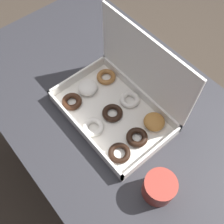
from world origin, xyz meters
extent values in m
plane|color=#42382D|center=(0.00, 0.00, 0.00)|extent=(8.00, 8.00, 0.00)
cube|color=#2D2D33|center=(0.00, 0.00, 0.76)|extent=(1.18, 0.72, 0.03)
cylinder|color=#2D2D33|center=(-0.54, -0.31, 0.37)|extent=(0.06, 0.06, 0.75)
cylinder|color=#2D2D33|center=(-0.54, 0.31, 0.37)|extent=(0.06, 0.06, 0.75)
cube|color=silver|center=(0.05, -0.03, 0.78)|extent=(0.40, 0.26, 0.01)
cube|color=white|center=(0.05, -0.15, 0.80)|extent=(0.40, 0.01, 0.04)
cube|color=white|center=(0.05, 0.09, 0.80)|extent=(0.40, 0.01, 0.04)
cube|color=white|center=(-0.14, -0.03, 0.80)|extent=(0.01, 0.26, 0.04)
cube|color=white|center=(0.25, -0.03, 0.80)|extent=(0.01, 0.26, 0.04)
cube|color=white|center=(0.05, 0.10, 0.94)|extent=(0.40, 0.01, 0.24)
torus|color=#381E11|center=(-0.07, -0.11, 0.79)|extent=(0.07, 0.07, 0.02)
torus|color=white|center=(0.06, -0.11, 0.79)|extent=(0.07, 0.07, 0.02)
torus|color=black|center=(0.18, -0.11, 0.79)|extent=(0.07, 0.07, 0.02)
ellipsoid|color=white|center=(-0.08, -0.03, 0.80)|extent=(0.07, 0.07, 0.04)
torus|color=black|center=(0.06, -0.03, 0.79)|extent=(0.07, 0.07, 0.02)
torus|color=black|center=(0.18, -0.03, 0.79)|extent=(0.07, 0.07, 0.02)
torus|color=#9E6633|center=(-0.08, 0.05, 0.79)|extent=(0.07, 0.07, 0.02)
torus|color=white|center=(0.05, 0.05, 0.79)|extent=(0.07, 0.07, 0.02)
ellipsoid|color=#B77A38|center=(0.18, 0.05, 0.80)|extent=(0.07, 0.07, 0.03)
cylinder|color=#A3382D|center=(0.34, -0.10, 0.82)|extent=(0.09, 0.09, 0.08)
cylinder|color=black|center=(0.34, -0.10, 0.85)|extent=(0.08, 0.08, 0.01)
camera|label=1|loc=(0.40, -0.32, 1.57)|focal=42.00mm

